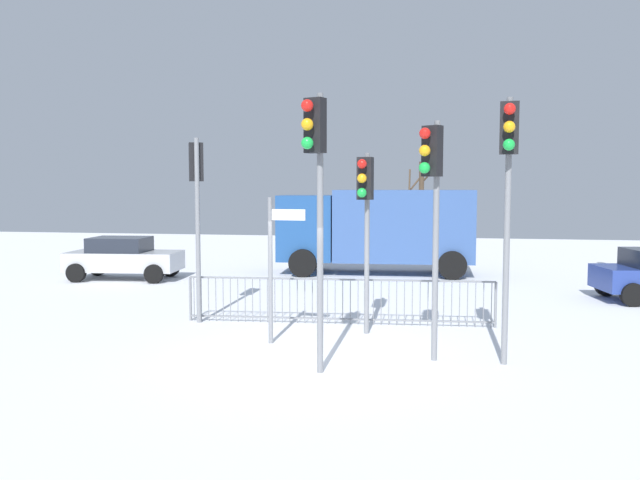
{
  "coord_description": "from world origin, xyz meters",
  "views": [
    {
      "loc": [
        2.23,
        -11.61,
        3.17
      ],
      "look_at": [
        -0.47,
        3.08,
        1.96
      ],
      "focal_mm": 36.06,
      "sensor_mm": 36.0,
      "label": 1
    }
  ],
  "objects": [
    {
      "name": "ground_plane",
      "position": [
        0.0,
        0.0,
        0.0
      ],
      "size": [
        60.0,
        60.0,
        0.0
      ],
      "primitive_type": "plane",
      "color": "white"
    },
    {
      "name": "traffic_light_foreground_right",
      "position": [
        -3.35,
        2.74,
        3.17
      ],
      "size": [
        0.4,
        0.53,
        4.33
      ],
      "rotation": [
        0.0,
        0.0,
        0.46
      ],
      "color": "slate",
      "rests_on": "ground"
    },
    {
      "name": "traffic_light_rear_right",
      "position": [
        2.13,
        0.1,
        3.21
      ],
      "size": [
        0.42,
        0.51,
        4.38
      ],
      "rotation": [
        0.0,
        0.0,
        2.6
      ],
      "color": "slate",
      "rests_on": "ground"
    },
    {
      "name": "traffic_light_foreground_left",
      "position": [
        0.22,
        -1.06,
        3.48
      ],
      "size": [
        0.38,
        0.55,
        4.75
      ],
      "rotation": [
        0.0,
        0.0,
        2.8
      ],
      "color": "slate",
      "rests_on": "ground"
    },
    {
      "name": "traffic_light_rear_left",
      "position": [
        0.71,
        2.03,
        2.88
      ],
      "size": [
        0.35,
        0.56,
        3.92
      ],
      "rotation": [
        0.0,
        0.0,
        2.98
      ],
      "color": "slate",
      "rests_on": "ground"
    },
    {
      "name": "traffic_light_mid_left",
      "position": [
        3.43,
        0.04,
        3.48
      ],
      "size": [
        0.34,
        0.57,
        4.76
      ],
      "rotation": [
        0.0,
        0.0,
        3.03
      ],
      "color": "slate",
      "rests_on": "ground"
    },
    {
      "name": "direction_sign_post",
      "position": [
        -1.04,
        0.94,
        1.68
      ],
      "size": [
        0.79,
        0.14,
        2.99
      ],
      "rotation": [
        0.0,
        0.0,
        -0.1
      ],
      "color": "slate",
      "rests_on": "ground"
    },
    {
      "name": "pedestrian_guard_railing",
      "position": [
        -0.01,
        3.03,
        0.55
      ],
      "size": [
        7.19,
        0.55,
        1.07
      ],
      "rotation": [
        0.0,
        0.0,
        0.07
      ],
      "color": "slate",
      "rests_on": "ground"
    },
    {
      "name": "car_silver_far",
      "position": [
        -8.5,
        8.97,
        0.77
      ],
      "size": [
        3.94,
        2.21,
        1.47
      ],
      "rotation": [
        0.0,
        0.0,
        0.09
      ],
      "color": "#B2B5BA",
      "rests_on": "ground"
    },
    {
      "name": "delivery_truck",
      "position": [
        0.06,
        12.02,
        1.74
      ],
      "size": [
        7.17,
        3.05,
        3.1
      ],
      "rotation": [
        0.0,
        0.0,
        3.2
      ],
      "color": "#33518C",
      "rests_on": "ground"
    },
    {
      "name": "bare_tree_centre",
      "position": [
        1.41,
        19.8,
        2.35
      ],
      "size": [
        1.67,
        1.62,
        4.43
      ],
      "color": "#473828",
      "rests_on": "ground"
    }
  ]
}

